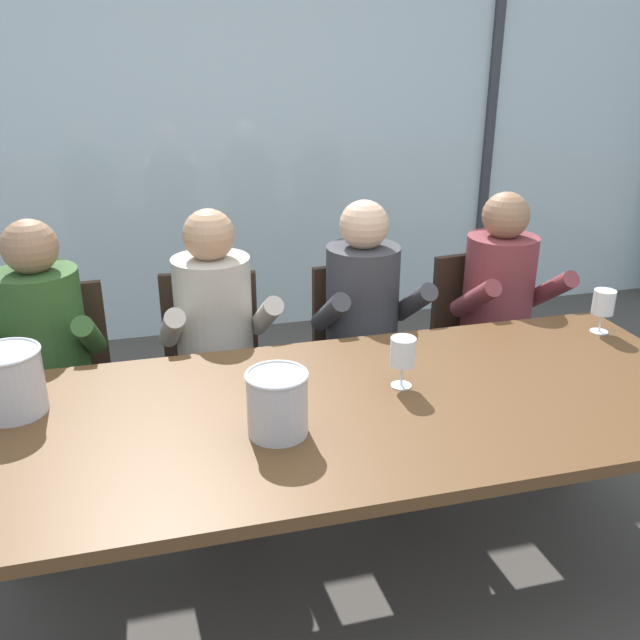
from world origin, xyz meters
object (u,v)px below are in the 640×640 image
(chair_left_of_center, at_px, (211,360))
(chair_right_of_center, at_px, (481,332))
(dining_table, at_px, (348,422))
(person_maroon_top, at_px, (506,308))
(chair_near_curtain, at_px, (60,377))
(person_olive_shirt, at_px, (43,354))
(ice_bucket_secondary, at_px, (277,402))
(wine_glass_by_left_taster, at_px, (403,353))
(person_beige_jumper, at_px, (218,336))
(person_charcoal_jacket, at_px, (368,321))
(wine_glass_near_bucket, at_px, (603,304))
(ice_bucket_primary, at_px, (9,381))
(chair_center, at_px, (364,347))

(chair_left_of_center, xyz_separation_m, chair_right_of_center, (1.29, -0.02, 0.00))
(dining_table, distance_m, person_maroon_top, 1.25)
(dining_table, relative_size, person_maroon_top, 2.07)
(chair_near_curtain, relative_size, person_olive_shirt, 0.73)
(ice_bucket_secondary, xyz_separation_m, wine_glass_by_left_taster, (0.45, 0.18, 0.02))
(person_olive_shirt, distance_m, wine_glass_by_left_taster, 1.41)
(person_beige_jumper, bearing_deg, person_maroon_top, -4.99)
(person_charcoal_jacket, relative_size, wine_glass_by_left_taster, 6.89)
(dining_table, bearing_deg, wine_glass_by_left_taster, 19.56)
(dining_table, bearing_deg, person_beige_jumper, 112.39)
(person_maroon_top, distance_m, wine_glass_near_bucket, 0.52)
(chair_left_of_center, height_order, person_olive_shirt, person_olive_shirt)
(chair_right_of_center, height_order, wine_glass_near_bucket, wine_glass_near_bucket)
(ice_bucket_primary, relative_size, ice_bucket_secondary, 1.08)
(person_beige_jumper, distance_m, person_maroon_top, 1.30)
(chair_center, distance_m, wine_glass_by_left_taster, 0.90)
(person_maroon_top, bearing_deg, ice_bucket_secondary, -147.01)
(person_olive_shirt, xyz_separation_m, ice_bucket_secondary, (0.75, -0.89, 0.16))
(person_beige_jumper, xyz_separation_m, wine_glass_by_left_taster, (0.53, -0.70, 0.18))
(wine_glass_near_bucket, bearing_deg, person_charcoal_jacket, 149.68)
(wine_glass_by_left_taster, bearing_deg, dining_table, -160.44)
(person_charcoal_jacket, bearing_deg, person_maroon_top, -3.29)
(chair_right_of_center, bearing_deg, chair_center, 175.02)
(chair_near_curtain, bearing_deg, dining_table, -47.97)
(chair_near_curtain, distance_m, wine_glass_near_bucket, 2.21)
(ice_bucket_primary, bearing_deg, chair_left_of_center, 46.66)
(person_olive_shirt, height_order, person_maroon_top, same)
(dining_table, distance_m, person_charcoal_jacket, 0.84)
(wine_glass_by_left_taster, xyz_separation_m, wine_glass_near_bucket, (0.92, 0.23, -0.00))
(chair_center, height_order, person_charcoal_jacket, person_charcoal_jacket)
(chair_left_of_center, relative_size, person_beige_jumper, 0.73)
(dining_table, distance_m, wine_glass_by_left_taster, 0.29)
(chair_center, xyz_separation_m, chair_right_of_center, (0.60, 0.02, 0.00))
(dining_table, distance_m, ice_bucket_primary, 1.05)
(chair_center, bearing_deg, wine_glass_near_bucket, -41.40)
(person_maroon_top, bearing_deg, chair_near_curtain, 173.16)
(chair_near_curtain, xyz_separation_m, wine_glass_near_bucket, (2.10, -0.61, 0.35))
(chair_near_curtain, relative_size, ice_bucket_secondary, 4.53)
(person_olive_shirt, bearing_deg, ice_bucket_primary, -87.71)
(chair_left_of_center, bearing_deg, person_beige_jumper, -73.32)
(chair_left_of_center, bearing_deg, wine_glass_by_left_taster, -49.23)
(person_charcoal_jacket, bearing_deg, chair_left_of_center, 164.34)
(person_olive_shirt, relative_size, person_maroon_top, 1.00)
(chair_center, height_order, wine_glass_near_bucket, wine_glass_near_bucket)
(dining_table, height_order, ice_bucket_secondary, ice_bucket_secondary)
(chair_right_of_center, distance_m, person_beige_jumper, 1.28)
(person_olive_shirt, xyz_separation_m, wine_glass_near_bucket, (2.13, -0.47, 0.18))
(chair_center, xyz_separation_m, person_olive_shirt, (-1.35, -0.11, 0.17))
(wine_glass_near_bucket, bearing_deg, ice_bucket_secondary, -163.08)
(chair_center, height_order, ice_bucket_primary, ice_bucket_primary)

